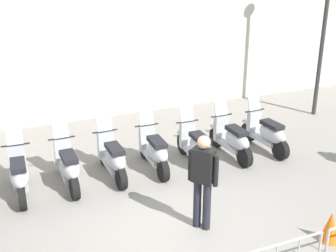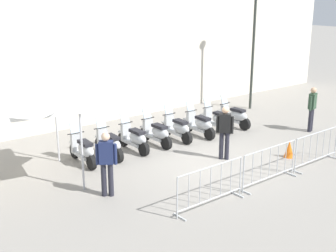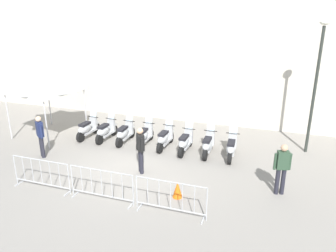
{
  "view_description": "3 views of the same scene",
  "coord_description": "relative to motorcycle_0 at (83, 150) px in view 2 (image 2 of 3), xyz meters",
  "views": [
    {
      "loc": [
        -1.79,
        -6.28,
        4.49
      ],
      "look_at": [
        0.2,
        1.8,
        1.29
      ],
      "focal_mm": 48.04,
      "sensor_mm": 36.0,
      "label": 1
    },
    {
      "loc": [
        -7.6,
        -10.5,
        4.95
      ],
      "look_at": [
        -0.79,
        1.68,
        0.87
      ],
      "focal_mm": 46.67,
      "sensor_mm": 36.0,
      "label": 2
    },
    {
      "loc": [
        6.43,
        -9.04,
        5.67
      ],
      "look_at": [
        0.2,
        2.55,
        1.02
      ],
      "focal_mm": 35.39,
      "sensor_mm": 36.0,
      "label": 3
    }
  ],
  "objects": [
    {
      "name": "barrier_segment_2",
      "position": [
        6.24,
        -3.55,
        0.07
      ],
      "size": [
        2.14,
        0.76,
        1.07
      ],
      "color": "#B2B5B7",
      "rests_on": "ground"
    },
    {
      "name": "motorcycle_4",
      "position": [
        3.74,
        0.63,
        0.0
      ],
      "size": [
        0.6,
        1.72,
        1.24
      ],
      "color": "black",
      "rests_on": "ground"
    },
    {
      "name": "street_lamp",
      "position": [
        9.16,
        3.13,
        2.79
      ],
      "size": [
        0.36,
        0.36,
        5.31
      ],
      "color": "#2D332D",
      "rests_on": "ground"
    },
    {
      "name": "motorcycle_3",
      "position": [
        2.81,
        0.49,
        0.0
      ],
      "size": [
        0.65,
        1.72,
        1.24
      ],
      "color": "black",
      "rests_on": "ground"
    },
    {
      "name": "motorcycle_1",
      "position": [
        0.94,
        0.16,
        0.0
      ],
      "size": [
        0.58,
        1.72,
        1.24
      ],
      "color": "black",
      "rests_on": "ground"
    },
    {
      "name": "officer_by_barriers",
      "position": [
        8.82,
        -0.89,
        0.53
      ],
      "size": [
        0.5,
        0.35,
        1.73
      ],
      "color": "#23232D",
      "rests_on": "ground"
    },
    {
      "name": "officer_near_row_end",
      "position": [
        4.07,
        -1.75,
        0.53
      ],
      "size": [
        0.43,
        0.41,
        1.73
      ],
      "color": "#23232D",
      "rests_on": "ground"
    },
    {
      "name": "traffic_cone",
      "position": [
        6.01,
        -2.65,
        -0.18
      ],
      "size": [
        0.32,
        0.32,
        0.55
      ],
      "primitive_type": "cone",
      "color": "orange",
      "rests_on": "ground"
    },
    {
      "name": "motorcycle_7",
      "position": [
        6.58,
        0.99,
        0.0
      ],
      "size": [
        0.71,
        1.71,
        1.24
      ],
      "color": "black",
      "rests_on": "ground"
    },
    {
      "name": "barrier_segment_0",
      "position": [
        1.79,
        -4.28,
        0.07
      ],
      "size": [
        2.14,
        0.76,
        1.07
      ],
      "color": "#B2B5B7",
      "rests_on": "ground"
    },
    {
      "name": "motorcycle_2",
      "position": [
        1.88,
        0.31,
        0.0
      ],
      "size": [
        0.64,
        1.72,
        1.24
      ],
      "color": "black",
      "rests_on": "ground"
    },
    {
      "name": "officer_mid_plaza",
      "position": [
        -0.2,
        -2.48,
        0.53
      ],
      "size": [
        0.5,
        0.36,
        1.73
      ],
      "color": "#23232D",
      "rests_on": "ground"
    },
    {
      "name": "canopy_tent",
      "position": [
        -1.81,
        -0.57,
        2.06
      ],
      "size": [
        2.68,
        2.68,
        2.91
      ],
      "color": "silver",
      "rests_on": "ground"
    },
    {
      "name": "ground_plane",
      "position": [
        3.68,
        -1.86,
        -0.45
      ],
      "size": [
        120.0,
        120.0,
        0.0
      ],
      "primitive_type": "plane",
      "color": "gray"
    },
    {
      "name": "motorcycle_6",
      "position": [
        5.64,
        0.84,
        0.0
      ],
      "size": [
        0.67,
        1.72,
        1.24
      ],
      "color": "black",
      "rests_on": "ground"
    },
    {
      "name": "barrier_segment_1",
      "position": [
        4.02,
        -3.92,
        0.07
      ],
      "size": [
        2.14,
        0.76,
        1.07
      ],
      "color": "#B2B5B7",
      "rests_on": "ground"
    },
    {
      "name": "motorcycle_5",
      "position": [
        4.71,
        0.64,
        0.0
      ],
      "size": [
        0.62,
        1.72,
        1.24
      ],
      "color": "black",
      "rests_on": "ground"
    },
    {
      "name": "motorcycle_0",
      "position": [
        0.0,
        0.0,
        0.0
      ],
      "size": [
        0.57,
        1.73,
        1.24
      ],
      "color": "black",
      "rests_on": "ground"
    }
  ]
}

